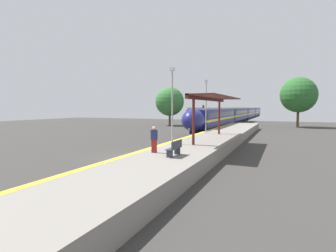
{
  "coord_description": "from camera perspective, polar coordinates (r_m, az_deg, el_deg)",
  "views": [
    {
      "loc": [
        9.98,
        -16.29,
        3.71
      ],
      "look_at": [
        0.57,
        5.06,
        2.06
      ],
      "focal_mm": 28.0,
      "sensor_mm": 36.0,
      "label": 1
    }
  ],
  "objects": [
    {
      "name": "station_canopy",
      "position": [
        23.15,
        10.23,
        5.75
      ],
      "size": [
        2.02,
        11.42,
        3.7
      ],
      "color": "#511E19",
      "rests_on": "platform_right"
    },
    {
      "name": "rail_right",
      "position": [
        19.09,
        -5.77,
        -6.95
      ],
      "size": [
        0.08,
        90.0,
        0.15
      ],
      "primitive_type": "cube",
      "color": "slate",
      "rests_on": "ground_plane"
    },
    {
      "name": "platform_right",
      "position": [
        17.7,
        3.19,
        -6.45
      ],
      "size": [
        4.48,
        64.0,
        0.98
      ],
      "color": "gray",
      "rests_on": "ground_plane"
    },
    {
      "name": "ground_plane",
      "position": [
        19.47,
        -7.63,
        -6.97
      ],
      "size": [
        120.0,
        120.0,
        0.0
      ],
      "primitive_type": "plane",
      "color": "#383533"
    },
    {
      "name": "railway_signal",
      "position": [
        44.8,
        7.68,
        2.5
      ],
      "size": [
        0.28,
        0.28,
        4.11
      ],
      "color": "#59595E",
      "rests_on": "ground_plane"
    },
    {
      "name": "background_tree_right",
      "position": [
        54.93,
        26.55,
        6.07
      ],
      "size": [
        6.58,
        6.58,
        9.35
      ],
      "color": "brown",
      "rests_on": "ground_plane"
    },
    {
      "name": "lamppost_mid",
      "position": [
        28.37,
        8.29,
        5.01
      ],
      "size": [
        0.36,
        0.2,
        5.69
      ],
      "color": "#9E9EA3",
      "rests_on": "platform_right"
    },
    {
      "name": "train",
      "position": [
        71.27,
        15.74,
        2.61
      ],
      "size": [
        2.82,
        84.52,
        3.69
      ],
      "color": "black",
      "rests_on": "ground_plane"
    },
    {
      "name": "person_waiting",
      "position": [
        15.9,
        -3.04,
        -2.88
      ],
      "size": [
        0.36,
        0.22,
        1.6
      ],
      "color": "maroon",
      "rests_on": "platform_right"
    },
    {
      "name": "platform_bench",
      "position": [
        14.82,
        1.52,
        -4.77
      ],
      "size": [
        0.44,
        1.5,
        0.89
      ],
      "color": "#2D333D",
      "rests_on": "platform_right"
    },
    {
      "name": "rail_left",
      "position": [
        19.83,
        -9.41,
        -6.57
      ],
      "size": [
        0.08,
        90.0,
        0.15
      ],
      "primitive_type": "cube",
      "color": "slate",
      "rests_on": "ground_plane"
    },
    {
      "name": "background_tree_left",
      "position": [
        53.9,
        0.37,
        5.34
      ],
      "size": [
        5.89,
        5.89,
        7.87
      ],
      "color": "brown",
      "rests_on": "ground_plane"
    },
    {
      "name": "lamppost_near",
      "position": [
        19.55,
        0.93,
        5.51
      ],
      "size": [
        0.36,
        0.2,
        5.69
      ],
      "color": "#9E9EA3",
      "rests_on": "platform_right"
    }
  ]
}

